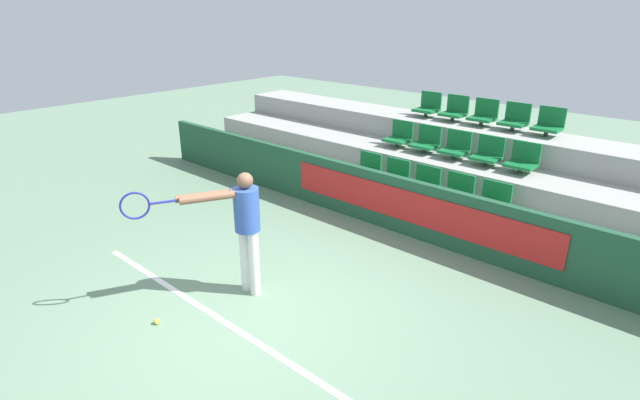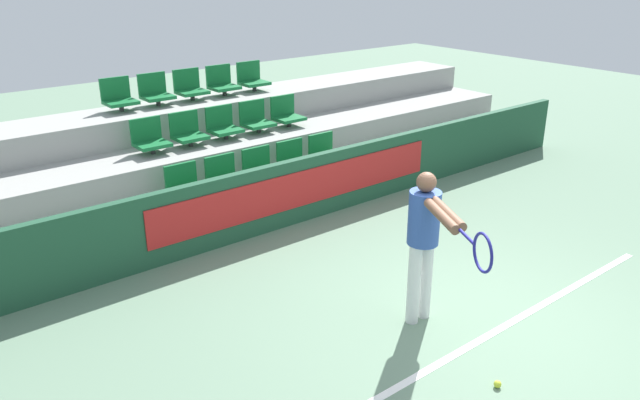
{
  "view_description": "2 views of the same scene",
  "coord_description": "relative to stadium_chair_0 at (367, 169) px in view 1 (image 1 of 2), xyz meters",
  "views": [
    {
      "loc": [
        3.92,
        -3.03,
        3.41
      ],
      "look_at": [
        -0.44,
        1.82,
        0.84
      ],
      "focal_mm": 28.0,
      "sensor_mm": 36.0,
      "label": 1
    },
    {
      "loc": [
        -4.61,
        -3.21,
        3.49
      ],
      "look_at": [
        -0.5,
        1.94,
        0.88
      ],
      "focal_mm": 35.0,
      "sensor_mm": 36.0,
      "label": 2
    }
  ],
  "objects": [
    {
      "name": "stadium_chair_4",
      "position": [
        2.38,
        0.0,
        0.0
      ],
      "size": [
        0.45,
        0.39,
        0.49
      ],
      "color": "#333333",
      "rests_on": "bleacher_tier_front"
    },
    {
      "name": "stadium_chair_3",
      "position": [
        1.78,
        0.0,
        0.0
      ],
      "size": [
        0.45,
        0.39,
        0.49
      ],
      "color": "#333333",
      "rests_on": "bleacher_tier_front"
    },
    {
      "name": "bleacher_tier_middle",
      "position": [
        1.19,
        0.88,
        -0.2
      ],
      "size": [
        11.64,
        1.0,
        0.85
      ],
      "color": "#9E9E99",
      "rests_on": "ground"
    },
    {
      "name": "tennis_player",
      "position": [
        0.76,
        -3.54,
        0.35
      ],
      "size": [
        0.8,
        1.4,
        1.59
      ],
      "rotation": [
        0.0,
        0.0,
        -0.47
      ],
      "color": "silver",
      "rests_on": "ground"
    },
    {
      "name": "stadium_chair_1",
      "position": [
        0.59,
        0.0,
        0.0
      ],
      "size": [
        0.45,
        0.39,
        0.49
      ],
      "color": "#333333",
      "rests_on": "bleacher_tier_front"
    },
    {
      "name": "stadium_chair_0",
      "position": [
        0.0,
        0.0,
        0.0
      ],
      "size": [
        0.45,
        0.39,
        0.49
      ],
      "color": "#333333",
      "rests_on": "bleacher_tier_front"
    },
    {
      "name": "stadium_chair_9",
      "position": [
        2.38,
        1.0,
        0.42
      ],
      "size": [
        0.45,
        0.39,
        0.49
      ],
      "color": "#333333",
      "rests_on": "bleacher_tier_middle"
    },
    {
      "name": "stadium_chair_5",
      "position": [
        0.0,
        1.0,
        0.42
      ],
      "size": [
        0.45,
        0.39,
        0.49
      ],
      "color": "#333333",
      "rests_on": "bleacher_tier_middle"
    },
    {
      "name": "stadium_chair_2",
      "position": [
        1.19,
        0.0,
        0.0
      ],
      "size": [
        0.45,
        0.39,
        0.49
      ],
      "color": "#333333",
      "rests_on": "bleacher_tier_front"
    },
    {
      "name": "tennis_ball",
      "position": [
        0.53,
        -4.65,
        -0.6
      ],
      "size": [
        0.07,
        0.07,
        0.07
      ],
      "color": "#CCDB33",
      "rests_on": "ground"
    },
    {
      "name": "stadium_chair_12",
      "position": [
        1.19,
        2.0,
        0.85
      ],
      "size": [
        0.45,
        0.39,
        0.49
      ],
      "color": "#333333",
      "rests_on": "bleacher_tier_back"
    },
    {
      "name": "bleacher_tier_front",
      "position": [
        1.19,
        -0.12,
        -0.42
      ],
      "size": [
        11.64,
        1.0,
        0.42
      ],
      "color": "#9E9E99",
      "rests_on": "ground"
    },
    {
      "name": "stadium_chair_6",
      "position": [
        0.59,
        1.0,
        0.42
      ],
      "size": [
        0.45,
        0.39,
        0.49
      ],
      "color": "#333333",
      "rests_on": "bleacher_tier_middle"
    },
    {
      "name": "stadium_chair_13",
      "position": [
        1.78,
        2.0,
        0.85
      ],
      "size": [
        0.45,
        0.39,
        0.49
      ],
      "color": "#333333",
      "rests_on": "bleacher_tier_back"
    },
    {
      "name": "bleacher_tier_back",
      "position": [
        1.19,
        1.88,
        0.01
      ],
      "size": [
        11.64,
        1.0,
        1.27
      ],
      "color": "#9E9E99",
      "rests_on": "ground"
    },
    {
      "name": "stadium_chair_7",
      "position": [
        1.19,
        1.0,
        0.42
      ],
      "size": [
        0.45,
        0.39,
        0.49
      ],
      "color": "#333333",
      "rests_on": "bleacher_tier_middle"
    },
    {
      "name": "court_baseline",
      "position": [
        1.19,
        -4.12,
        -0.62
      ],
      "size": [
        5.46,
        0.08,
        0.01
      ],
      "color": "white",
      "rests_on": "ground"
    },
    {
      "name": "stadium_chair_11",
      "position": [
        0.59,
        2.0,
        0.85
      ],
      "size": [
        0.45,
        0.39,
        0.49
      ],
      "color": "#333333",
      "rests_on": "bleacher_tier_back"
    },
    {
      "name": "stadium_chair_10",
      "position": [
        0.0,
        2.0,
        0.85
      ],
      "size": [
        0.45,
        0.39,
        0.49
      ],
      "color": "#333333",
      "rests_on": "bleacher_tier_back"
    },
    {
      "name": "barrier_wall",
      "position": [
        1.19,
        -0.7,
        -0.17
      ],
      "size": [
        12.04,
        0.14,
        0.91
      ],
      "color": "#1E4C33",
      "rests_on": "ground"
    },
    {
      "name": "stadium_chair_8",
      "position": [
        1.78,
        1.0,
        0.42
      ],
      "size": [
        0.45,
        0.39,
        0.49
      ],
      "color": "#333333",
      "rests_on": "bleacher_tier_middle"
    },
    {
      "name": "stadium_chair_14",
      "position": [
        2.38,
        2.0,
        0.85
      ],
      "size": [
        0.45,
        0.39,
        0.49
      ],
      "color": "#333333",
      "rests_on": "bleacher_tier_back"
    },
    {
      "name": "ground_plane",
      "position": [
        1.19,
        -3.93,
        -0.63
      ],
      "size": [
        30.0,
        30.0,
        0.0
      ],
      "primitive_type": "plane",
      "color": "slate"
    }
  ]
}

